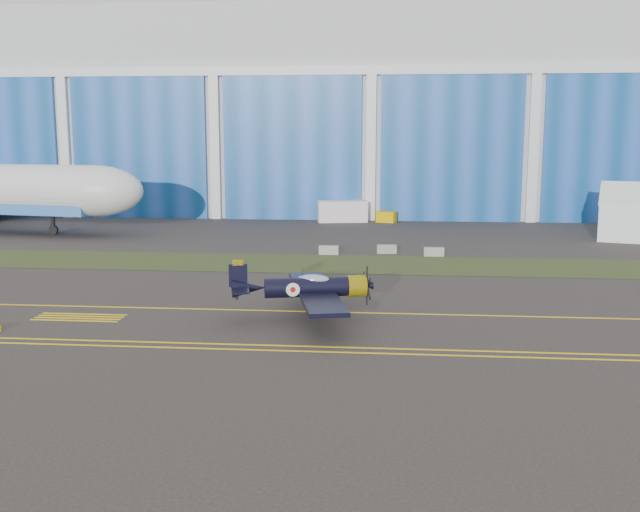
# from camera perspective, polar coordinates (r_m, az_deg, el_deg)

# --- Properties ---
(ground) EXTENTS (260.00, 260.00, 0.00)m
(ground) POSITION_cam_1_polar(r_m,az_deg,el_deg) (56.99, 2.40, -3.12)
(ground) COLOR #38332F
(ground) RESTS_ON ground
(grass_median) EXTENTS (260.00, 10.00, 0.02)m
(grass_median) POSITION_cam_1_polar(r_m,az_deg,el_deg) (70.70, 3.01, -0.63)
(grass_median) COLOR #475128
(grass_median) RESTS_ON ground
(hangar) EXTENTS (220.00, 45.70, 30.00)m
(hangar) POSITION_cam_1_polar(r_m,az_deg,el_deg) (127.37, 4.22, 10.63)
(hangar) COLOR silver
(hangar) RESTS_ON ground
(taxiway_centreline) EXTENTS (200.00, 0.20, 0.02)m
(taxiway_centreline) POSITION_cam_1_polar(r_m,az_deg,el_deg) (52.13, 2.11, -4.31)
(taxiway_centreline) COLOR yellow
(taxiway_centreline) RESTS_ON ground
(edge_line_near) EXTENTS (80.00, 0.20, 0.02)m
(edge_line_near) POSITION_cam_1_polar(r_m,az_deg,el_deg) (42.99, 1.35, -7.33)
(edge_line_near) COLOR yellow
(edge_line_near) RESTS_ON ground
(edge_line_far) EXTENTS (80.00, 0.20, 0.02)m
(edge_line_far) POSITION_cam_1_polar(r_m,az_deg,el_deg) (43.94, 1.45, -6.96)
(edge_line_far) COLOR yellow
(edge_line_far) RESTS_ON ground
(hold_short_ladder) EXTENTS (6.00, 2.40, 0.02)m
(hold_short_ladder) POSITION_cam_1_polar(r_m,az_deg,el_deg) (53.32, -17.86, -4.46)
(hold_short_ladder) COLOR yellow
(hold_short_ladder) RESTS_ON ground
(warbird) EXTENTS (13.35, 15.03, 3.85)m
(warbird) POSITION_cam_1_polar(r_m,az_deg,el_deg) (49.75, -0.99, -2.39)
(warbird) COLOR black
(warbird) RESTS_ON ground
(shipping_container) EXTENTS (7.09, 3.86, 2.91)m
(shipping_container) POSITION_cam_1_polar(r_m,az_deg,el_deg) (103.57, 1.72, 3.43)
(shipping_container) COLOR white
(shipping_container) RESTS_ON ground
(tug) EXTENTS (2.89, 2.26, 1.48)m
(tug) POSITION_cam_1_polar(r_m,az_deg,el_deg) (103.45, 5.07, 2.99)
(tug) COLOR #E8B700
(tug) RESTS_ON ground
(barrier_a) EXTENTS (2.01, 0.64, 0.90)m
(barrier_a) POSITION_cam_1_polar(r_m,az_deg,el_deg) (76.21, 0.67, 0.46)
(barrier_a) COLOR #9A9C99
(barrier_a) RESTS_ON ground
(barrier_b) EXTENTS (2.04, 0.76, 0.90)m
(barrier_b) POSITION_cam_1_polar(r_m,az_deg,el_deg) (77.09, 5.11, 0.52)
(barrier_b) COLOR gray
(barrier_b) RESTS_ON ground
(barrier_c) EXTENTS (2.02, 0.68, 0.90)m
(barrier_c) POSITION_cam_1_polar(r_m,az_deg,el_deg) (75.96, 8.68, 0.32)
(barrier_c) COLOR gray
(barrier_c) RESTS_ON ground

